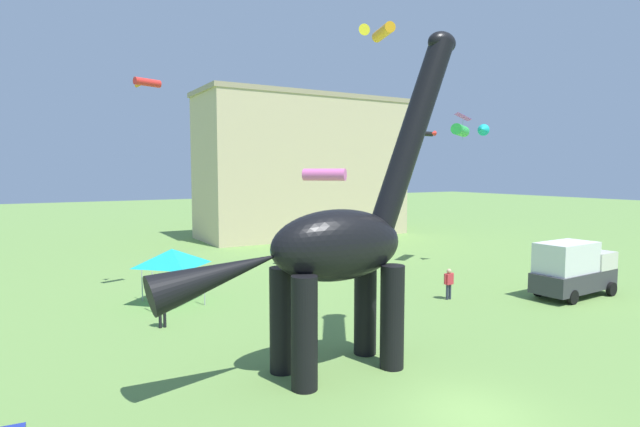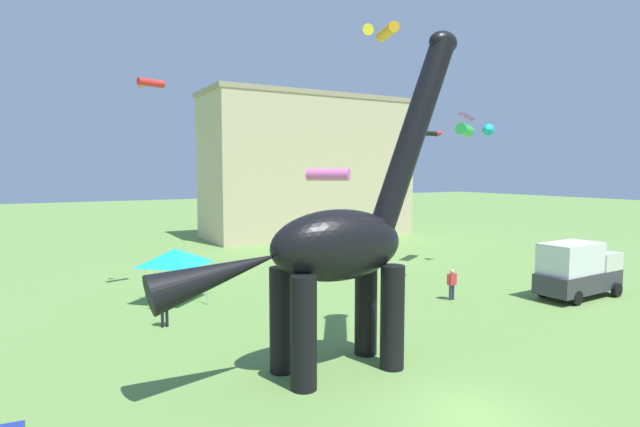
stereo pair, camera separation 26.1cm
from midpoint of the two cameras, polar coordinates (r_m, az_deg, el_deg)
name	(u,v)px [view 2 (the right image)]	position (r m, az deg, el deg)	size (l,w,h in m)	color
ground_plane	(469,415)	(16.71, 16.92, -20.98)	(240.00, 240.00, 0.00)	#6B9347
dinosaur_sculpture	(336,245)	(18.00, 2.27, -3.60)	(12.12, 2.57, 12.66)	black
parked_box_truck	(578,269)	(32.47, 27.28, -5.60)	(5.70, 2.40, 3.20)	#38383D
person_watching_child	(452,281)	(29.47, 14.91, -7.40)	(0.65, 0.29, 1.75)	#2D3347
person_near_flyer	(164,305)	(24.74, -16.87, -9.87)	(0.64, 0.28, 1.70)	black
festival_canopy_tent	(175,257)	(28.75, -15.79, -4.72)	(3.15, 3.15, 3.00)	#B2B2B7
kite_near_low	(149,83)	(30.66, -18.47, 13.78)	(1.56, 1.50, 0.44)	red
kite_mid_right	(383,32)	(38.34, 7.32, 19.69)	(2.74, 2.88, 0.82)	orange
kite_far_left	(330,175)	(36.68, 1.29, 4.41)	(3.24, 3.20, 0.92)	pink
kite_high_left	(432,134)	(47.85, 12.73, 8.80)	(1.63, 1.42, 0.47)	black
kite_trailing	(467,117)	(32.73, 16.45, 10.44)	(1.42, 1.52, 1.67)	purple
kite_drifting	(470,130)	(39.63, 16.72, 9.02)	(2.92, 3.06, 0.86)	green
background_building_block	(308,166)	(56.37, -1.20, 5.34)	(23.18, 8.79, 15.44)	#CCB78E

